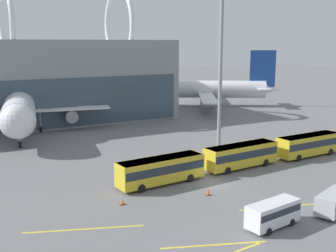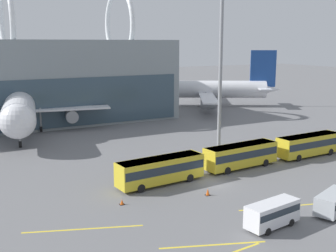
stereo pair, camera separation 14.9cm
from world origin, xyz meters
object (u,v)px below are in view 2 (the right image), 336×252
at_px(service_van_crossing, 272,213).
at_px(floodlight_mast, 222,26).
at_px(airliner_parked_remote, 203,89).
at_px(traffic_cone_1, 122,202).
at_px(shuttle_bus_1, 241,154).
at_px(service_van_foreground, 334,201).
at_px(airliner_at_gate_far, 20,107).
at_px(shuttle_bus_2, 309,144).
at_px(traffic_cone_0, 208,192).
at_px(shuttle_bus_0, 161,169).

relative_size(service_van_crossing, floodlight_mast, 0.19).
height_order(airliner_parked_remote, floodlight_mast, floodlight_mast).
xyz_separation_m(airliner_parked_remote, traffic_cone_1, (-46.53, -55.31, -4.30)).
height_order(shuttle_bus_1, service_van_crossing, shuttle_bus_1).
height_order(airliner_parked_remote, service_van_foreground, airliner_parked_remote).
bearing_deg(airliner_at_gate_far, shuttle_bus_1, 42.35).
height_order(airliner_at_gate_far, shuttle_bus_2, airliner_at_gate_far).
xyz_separation_m(service_van_crossing, traffic_cone_0, (-0.58, 9.82, -1.04)).
distance_m(shuttle_bus_1, traffic_cone_0, 12.09).
xyz_separation_m(shuttle_bus_0, shuttle_bus_1, (12.83, 0.76, 0.00)).
bearing_deg(airliner_parked_remote, shuttle_bus_1, 91.92).
relative_size(airliner_at_gate_far, service_van_foreground, 6.31).
height_order(airliner_at_gate_far, service_van_crossing, airliner_at_gate_far).
height_order(airliner_parked_remote, shuttle_bus_1, airliner_parked_remote).
xyz_separation_m(shuttle_bus_1, service_van_crossing, (-9.35, -16.54, -0.49)).
xyz_separation_m(airliner_at_gate_far, traffic_cone_0, (12.76, -43.52, -4.81)).
xyz_separation_m(shuttle_bus_2, traffic_cone_0, (-22.76, -6.63, -1.52)).
distance_m(service_van_crossing, floodlight_mast, 33.39).
relative_size(shuttle_bus_0, service_van_foreground, 2.03).
bearing_deg(floodlight_mast, airliner_parked_remote, 59.69).
distance_m(shuttle_bus_0, shuttle_bus_2, 25.67).
relative_size(service_van_foreground, traffic_cone_1, 9.49).
relative_size(airliner_parked_remote, traffic_cone_0, 49.63).
bearing_deg(traffic_cone_1, shuttle_bus_1, 13.43).
bearing_deg(traffic_cone_0, traffic_cone_1, 167.88).
bearing_deg(floodlight_mast, shuttle_bus_2, -41.32).
bearing_deg(airliner_at_gate_far, service_van_foreground, 32.00).
distance_m(traffic_cone_0, traffic_cone_1, 9.80).
relative_size(airliner_parked_remote, shuttle_bus_2, 3.54).
distance_m(shuttle_bus_0, traffic_cone_0, 6.80).
relative_size(shuttle_bus_0, service_van_crossing, 1.93).
bearing_deg(shuttle_bus_2, floodlight_mast, 136.74).
bearing_deg(service_van_foreground, traffic_cone_0, -71.25).
bearing_deg(airliner_parked_remote, service_van_crossing, 91.57).
distance_m(shuttle_bus_1, service_van_crossing, 19.01).
bearing_deg(floodlight_mast, traffic_cone_0, -128.78).
bearing_deg(traffic_cone_0, shuttle_bus_0, 115.92).
bearing_deg(service_van_foreground, shuttle_bus_2, -150.38).
distance_m(airliner_parked_remote, shuttle_bus_2, 52.75).
xyz_separation_m(shuttle_bus_0, service_van_crossing, (3.48, -15.78, -0.49)).
bearing_deg(shuttle_bus_2, airliner_at_gate_far, 131.98).
xyz_separation_m(airliner_at_gate_far, shuttle_bus_2, (35.52, -36.89, -3.29)).
distance_m(service_van_crossing, traffic_cone_1, 15.68).
bearing_deg(airliner_parked_remote, traffic_cone_0, 87.21).
height_order(shuttle_bus_2, service_van_foreground, shuttle_bus_2).
distance_m(shuttle_bus_1, traffic_cone_1, 20.13).
height_order(floodlight_mast, traffic_cone_0, floodlight_mast).
height_order(shuttle_bus_1, traffic_cone_1, shuttle_bus_1).
bearing_deg(traffic_cone_0, airliner_at_gate_far, 106.35).
bearing_deg(floodlight_mast, service_van_foreground, -99.42).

